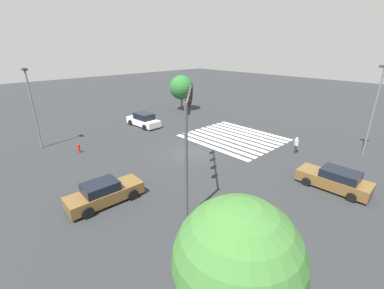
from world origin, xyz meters
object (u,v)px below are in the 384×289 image
car_1 (144,120)px  street_light_pole_a (376,103)px  traffic_signal_mast (188,120)px  car_3 (104,193)px  street_light_pole_b (32,102)px  car_2 (335,180)px  fire_hydrant (79,148)px  tree_corner_b (238,261)px  pedestrian (296,144)px  tree_corner_a (181,88)px

car_1 → street_light_pole_a: 23.90m
traffic_signal_mast → car_3: size_ratio=1.42×
traffic_signal_mast → street_light_pole_b: 16.77m
car_2 → traffic_signal_mast: bearing=48.5°
car_3 → street_light_pole_a: bearing=-21.3°
fire_hydrant → tree_corner_b: bearing=171.6°
car_3 → street_light_pole_b: 13.77m
pedestrian → fire_hydrant: size_ratio=1.82×
pedestrian → tree_corner_b: size_ratio=0.27×
pedestrian → street_light_pole_a: street_light_pole_a is taller
pedestrian → tree_corner_b: bearing=63.9°
car_3 → tree_corner_a: tree_corner_a is taller
car_1 → pedestrian: 17.87m
car_3 → fire_hydrant: size_ratio=5.54×
tree_corner_b → fire_hydrant: (20.43, -3.00, -3.57)m
street_light_pole_a → fire_hydrant: (18.32, 18.99, -4.31)m
car_3 → tree_corner_b: 11.52m
street_light_pole_a → street_light_pole_b: street_light_pole_a is taller
traffic_signal_mast → street_light_pole_b: (16.02, 4.91, -0.62)m
car_2 → tree_corner_a: size_ratio=0.89×
car_1 → street_light_pole_a: bearing=-158.3°
car_2 → street_light_pole_b: street_light_pole_b is taller
car_1 → street_light_pole_a: street_light_pole_a is taller
pedestrian → street_light_pole_a: (-4.41, -4.35, 3.87)m
tree_corner_b → car_3: bearing=-5.4°
pedestrian → tree_corner_b: (-6.51, 17.64, 3.14)m
car_3 → street_light_pole_b: (13.22, 0.25, 3.85)m
pedestrian → street_light_pole_b: size_ratio=0.21×
street_light_pole_a → street_light_pole_b: bearing=43.8°
street_light_pole_b → car_3: bearing=-178.9°
car_3 → car_1: bearing=50.1°
pedestrian → tree_corner_a: 20.60m
tree_corner_b → street_light_pole_a: bearing=-84.5°
street_light_pole_a → tree_corner_b: bearing=95.5°
pedestrian → street_light_pole_a: 7.31m
street_light_pole_b → fire_hydrant: bearing=-149.6°
car_3 → fire_hydrant: car_3 is taller
car_3 → street_light_pole_b: bearing=92.7°
car_1 → tree_corner_b: 26.67m
pedestrian → traffic_signal_mast: bearing=35.7°
tree_corner_a → traffic_signal_mast: bearing=140.1°
car_1 → car_2: car_1 is taller
car_2 → fire_hydrant: car_2 is taller
pedestrian → tree_corner_a: size_ratio=0.30×
car_1 → tree_corner_b: size_ratio=0.84×
street_light_pole_b → pedestrian: bearing=-136.4°
car_3 → street_light_pole_b: street_light_pole_b is taller
traffic_signal_mast → fire_hydrant: size_ratio=7.89×
pedestrian → tree_corner_a: bearing=-56.2°
traffic_signal_mast → tree_corner_b: 10.04m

